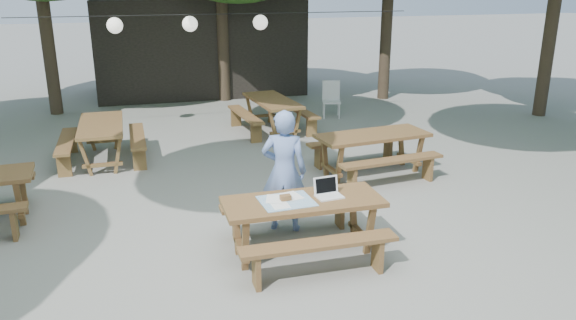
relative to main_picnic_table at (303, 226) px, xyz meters
The scene contains 11 objects.
ground 0.86m from the main_picnic_table, 122.06° to the left, with size 80.00×80.00×0.00m, color slate.
pavilion 11.19m from the main_picnic_table, 89.51° to the left, with size 6.00×3.00×2.80m, color black.
main_picnic_table is the anchor object (origin of this frame).
picnic_table_ne 3.35m from the main_picnic_table, 51.24° to the left, with size 2.08×1.79×0.75m.
picnic_table_far_w 5.35m from the main_picnic_table, 118.96° to the left, with size 1.60×2.01×0.75m.
picnic_table_far_e 6.04m from the main_picnic_table, 79.64° to the left, with size 1.78×2.07×0.75m.
woman 0.93m from the main_picnic_table, 91.82° to the left, with size 0.63×0.41×1.72m, color #6B87C4.
plastic_chair 7.45m from the main_picnic_table, 67.46° to the left, with size 0.54×0.54×0.90m.
laptop 0.54m from the main_picnic_table, ahead, with size 0.36×0.29×0.24m.
tabletop_clutter 0.43m from the main_picnic_table, behind, with size 0.69×0.59×0.08m.
paper_lanterns 6.97m from the main_picnic_table, 95.08° to the left, with size 9.00×0.34×0.38m.
Camera 1 is at (-1.52, -6.86, 3.41)m, focal length 35.00 mm.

